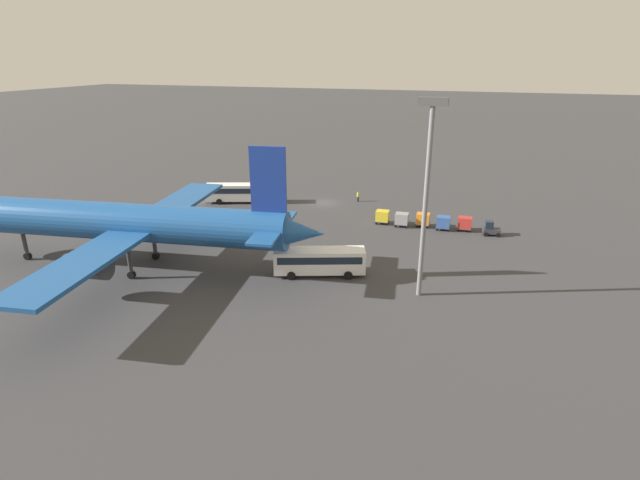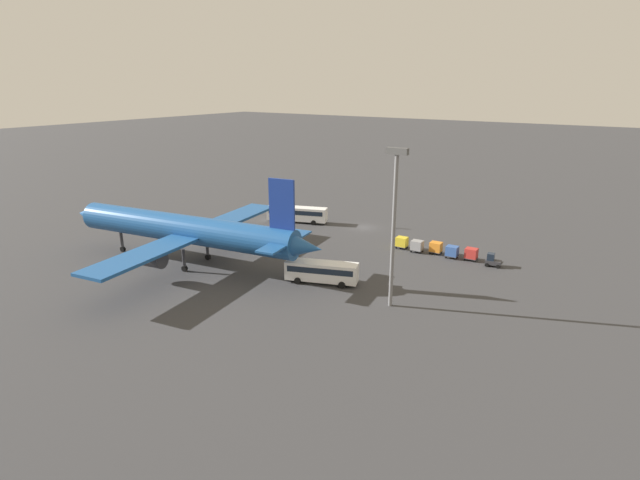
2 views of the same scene
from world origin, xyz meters
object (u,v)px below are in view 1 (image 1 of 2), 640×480
at_px(airplane, 128,223).
at_px(cargo_cart_red, 465,223).
at_px(baggage_tug, 491,229).
at_px(cargo_cart_orange, 423,219).
at_px(shuttle_bus_far, 320,260).
at_px(shuttle_bus_near, 242,192).
at_px(cargo_cart_yellow, 382,216).
at_px(cargo_cart_blue, 443,222).
at_px(cargo_cart_grey, 402,219).
at_px(worker_person, 358,197).

bearing_deg(airplane, cargo_cart_red, -152.61).
xyz_separation_m(baggage_tug, cargo_cart_red, (3.65, -0.79, 0.25)).
height_order(airplane, cargo_cart_orange, airplane).
relative_size(shuttle_bus_far, baggage_tug, 4.25).
height_order(shuttle_bus_near, shuttle_bus_far, shuttle_bus_near).
bearing_deg(cargo_cart_orange, airplane, 40.50).
height_order(baggage_tug, cargo_cart_yellow, baggage_tug).
distance_m(shuttle_bus_far, cargo_cart_orange, 23.46).
bearing_deg(cargo_cart_blue, airplane, 37.31).
bearing_deg(cargo_cart_grey, cargo_cart_red, -173.86).
bearing_deg(airplane, shuttle_bus_far, -175.09).
bearing_deg(cargo_cart_red, shuttle_bus_far, 54.79).
xyz_separation_m(cargo_cart_grey, cargo_cart_yellow, (3.04, -0.41, 0.00)).
bearing_deg(shuttle_bus_far, cargo_cart_blue, -139.78).
xyz_separation_m(shuttle_bus_far, worker_person, (3.50, -31.87, -1.03)).
relative_size(shuttle_bus_near, cargo_cart_grey, 6.21).
height_order(airplane, cargo_cart_red, airplane).
height_order(shuttle_bus_far, cargo_cart_orange, shuttle_bus_far).
xyz_separation_m(shuttle_bus_near, cargo_cart_red, (-37.77, 3.27, -0.76)).
relative_size(airplane, cargo_cart_grey, 23.23).
height_order(cargo_cart_orange, cargo_cart_yellow, same).
height_order(airplane, cargo_cart_blue, airplane).
relative_size(airplane, cargo_cart_red, 23.23).
xyz_separation_m(shuttle_bus_near, cargo_cart_orange, (-31.70, 3.31, -0.76)).
bearing_deg(cargo_cart_blue, baggage_tug, 178.47).
height_order(cargo_cart_blue, cargo_cart_orange, same).
distance_m(shuttle_bus_near, cargo_cart_blue, 34.96).
bearing_deg(cargo_cart_blue, worker_person, -34.64).
bearing_deg(airplane, worker_person, -124.93).
height_order(shuttle_bus_near, cargo_cart_blue, shuttle_bus_near).
relative_size(worker_person, cargo_cart_grey, 0.84).
xyz_separation_m(cargo_cart_blue, cargo_cart_grey, (6.07, 0.37, 0.00)).
xyz_separation_m(worker_person, cargo_cart_yellow, (-6.61, 10.82, 0.32)).
bearing_deg(shuttle_bus_near, cargo_cart_blue, 154.73).
bearing_deg(baggage_tug, cargo_cart_orange, -11.99).
xyz_separation_m(airplane, cargo_cart_yellow, (-25.23, -26.21, -4.55)).
xyz_separation_m(cargo_cart_red, cargo_cart_yellow, (12.15, 0.57, 0.00)).
bearing_deg(airplane, baggage_tug, -155.87).
distance_m(cargo_cart_red, cargo_cart_grey, 9.16).
bearing_deg(cargo_cart_yellow, cargo_cart_blue, 179.74).
relative_size(shuttle_bus_near, cargo_cart_orange, 6.21).
xyz_separation_m(cargo_cart_blue, cargo_cart_yellow, (9.11, -0.04, 0.00)).
bearing_deg(shuttle_bus_far, cargo_cart_red, -144.81).
bearing_deg(baggage_tug, cargo_cart_grey, -6.76).
xyz_separation_m(baggage_tug, cargo_cart_yellow, (15.80, -0.22, 0.25)).
height_order(airplane, shuttle_bus_far, airplane).
bearing_deg(cargo_cart_orange, worker_person, -39.06).
distance_m(shuttle_bus_far, worker_person, 32.08).
distance_m(shuttle_bus_near, baggage_tug, 41.63).
distance_m(cargo_cart_red, cargo_cart_blue, 3.10).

